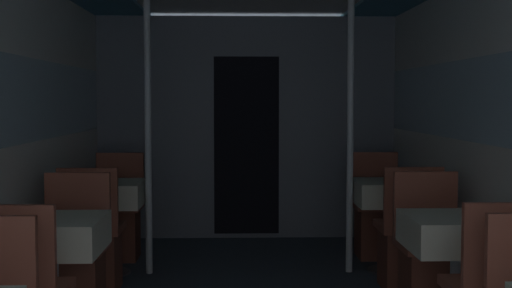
% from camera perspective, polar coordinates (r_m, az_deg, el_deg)
% --- Properties ---
extents(bulkhead_far, '(2.93, 0.09, 2.19)m').
position_cam_1_polar(bulkhead_far, '(7.05, -0.77, 1.27)').
color(bulkhead_far, slate).
rests_on(bulkhead_far, ground_plane).
extents(dining_table_left_1, '(0.57, 0.57, 0.73)m').
position_cam_1_polar(dining_table_left_1, '(4.08, -16.17, -7.44)').
color(dining_table_left_1, '#4C4C51').
rests_on(dining_table_left_1, ground_plane).
extents(chair_left_far_1, '(0.42, 0.42, 0.90)m').
position_cam_1_polar(chair_left_far_1, '(4.65, -14.44, -9.94)').
color(chair_left_far_1, brown).
rests_on(chair_left_far_1, ground_plane).
extents(dining_table_left_2, '(0.57, 0.57, 0.73)m').
position_cam_1_polar(dining_table_left_2, '(5.72, -11.91, -4.23)').
color(dining_table_left_2, '#4C4C51').
rests_on(dining_table_left_2, ground_plane).
extents(chair_left_near_2, '(0.42, 0.42, 0.90)m').
position_cam_1_polar(chair_left_near_2, '(5.26, -12.90, -8.35)').
color(chair_left_near_2, brown).
rests_on(chair_left_near_2, ground_plane).
extents(chair_left_far_2, '(0.42, 0.42, 0.90)m').
position_cam_1_polar(chair_left_far_2, '(6.29, -11.01, -6.36)').
color(chair_left_far_2, brown).
rests_on(chair_left_far_2, ground_plane).
extents(support_pole_left_2, '(0.05, 0.05, 2.19)m').
position_cam_1_polar(support_pole_left_2, '(5.63, -8.63, 0.70)').
color(support_pole_left_2, silver).
rests_on(support_pole_left_2, ground_plane).
extents(dining_table_right_1, '(0.57, 0.57, 0.73)m').
position_cam_1_polar(dining_table_right_1, '(4.14, 15.91, -7.27)').
color(dining_table_right_1, '#4C4C51').
rests_on(dining_table_right_1, ground_plane).
extents(chair_right_far_1, '(0.42, 0.42, 0.90)m').
position_cam_1_polar(chair_right_far_1, '(4.71, 13.85, -9.77)').
color(chair_right_far_1, brown).
rests_on(chair_right_far_1, ground_plane).
extents(dining_table_right_2, '(0.57, 0.57, 0.73)m').
position_cam_1_polar(dining_table_right_2, '(5.77, 10.77, -4.15)').
color(dining_table_right_2, '#4C4C51').
rests_on(dining_table_right_2, ground_plane).
extents(chair_right_near_2, '(0.42, 0.42, 0.90)m').
position_cam_1_polar(chair_right_near_2, '(5.31, 11.99, -8.22)').
color(chair_right_near_2, brown).
rests_on(chair_right_near_2, ground_plane).
extents(chair_right_far_2, '(0.42, 0.42, 0.90)m').
position_cam_1_polar(chair_right_far_2, '(6.33, 9.69, -6.28)').
color(chair_right_far_2, brown).
rests_on(chair_right_far_2, ground_plane).
extents(support_pole_right_2, '(0.05, 0.05, 2.19)m').
position_cam_1_polar(support_pole_right_2, '(5.66, 7.54, 0.73)').
color(support_pole_right_2, silver).
rests_on(support_pole_right_2, ground_plane).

